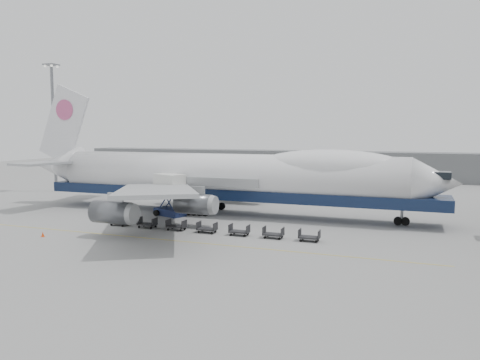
% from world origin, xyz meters
% --- Properties ---
extents(ground, '(260.00, 260.00, 0.00)m').
position_xyz_m(ground, '(0.00, 0.00, 0.00)').
color(ground, gray).
rests_on(ground, ground).
extents(apron_line, '(60.00, 0.15, 0.01)m').
position_xyz_m(apron_line, '(0.00, -6.00, 0.01)').
color(apron_line, gold).
rests_on(apron_line, ground).
extents(hangar, '(110.00, 8.00, 7.00)m').
position_xyz_m(hangar, '(-10.00, 70.00, 3.50)').
color(hangar, slate).
rests_on(hangar, ground).
extents(floodlight_mast, '(2.40, 2.40, 25.43)m').
position_xyz_m(floodlight_mast, '(-42.00, 24.00, 14.27)').
color(floodlight_mast, slate).
rests_on(floodlight_mast, ground).
extents(airliner, '(67.00, 55.30, 19.98)m').
position_xyz_m(airliner, '(0.64, 12.00, 5.62)').
color(airliner, white).
rests_on(airliner, ground).
extents(catering_truck, '(5.27, 4.44, 6.05)m').
position_xyz_m(catering_truck, '(-6.70, 7.69, 3.43)').
color(catering_truck, navy).
rests_on(catering_truck, ground).
extents(traffic_cone, '(0.39, 0.39, 0.58)m').
position_xyz_m(traffic_cone, '(-13.80, -9.62, 0.27)').
color(traffic_cone, '#E2400B').
rests_on(traffic_cone, ground).
extents(dolly_0, '(2.30, 1.35, 1.30)m').
position_xyz_m(dolly_0, '(-9.32, -0.98, 0.53)').
color(dolly_0, '#2D2D30').
rests_on(dolly_0, ground).
extents(dolly_1, '(2.30, 1.35, 1.30)m').
position_xyz_m(dolly_1, '(-5.16, -0.98, 0.53)').
color(dolly_1, '#2D2D30').
rests_on(dolly_1, ground).
extents(dolly_2, '(2.30, 1.35, 1.30)m').
position_xyz_m(dolly_2, '(-1.00, -0.98, 0.53)').
color(dolly_2, '#2D2D30').
rests_on(dolly_2, ground).
extents(dolly_3, '(2.30, 1.35, 1.30)m').
position_xyz_m(dolly_3, '(3.16, -0.98, 0.53)').
color(dolly_3, '#2D2D30').
rests_on(dolly_3, ground).
extents(dolly_4, '(2.30, 1.35, 1.30)m').
position_xyz_m(dolly_4, '(7.32, -0.98, 0.53)').
color(dolly_4, '#2D2D30').
rests_on(dolly_4, ground).
extents(dolly_5, '(2.30, 1.35, 1.30)m').
position_xyz_m(dolly_5, '(11.47, -0.98, 0.53)').
color(dolly_5, '#2D2D30').
rests_on(dolly_5, ground).
extents(dolly_6, '(2.30, 1.35, 1.30)m').
position_xyz_m(dolly_6, '(15.63, -0.98, 0.53)').
color(dolly_6, '#2D2D30').
rests_on(dolly_6, ground).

